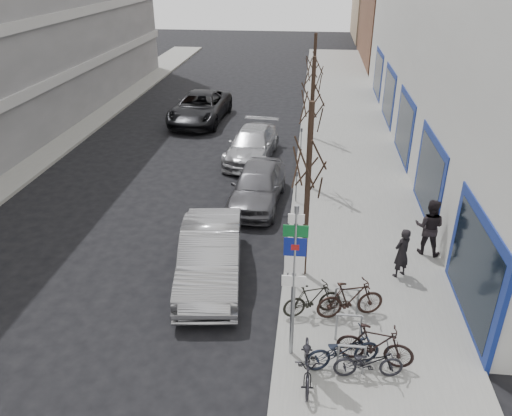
% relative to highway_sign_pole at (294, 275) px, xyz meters
% --- Properties ---
extents(ground, '(120.00, 120.00, 0.00)m').
position_rel_highway_sign_pole_xyz_m(ground, '(-2.40, 0.01, -2.46)').
color(ground, black).
rests_on(ground, ground).
extents(sidewalk_east, '(5.00, 70.00, 0.15)m').
position_rel_highway_sign_pole_xyz_m(sidewalk_east, '(2.10, 10.01, -2.38)').
color(sidewalk_east, slate).
rests_on(sidewalk_east, ground).
extents(sidewalk_west, '(3.00, 70.00, 0.15)m').
position_rel_highway_sign_pole_xyz_m(sidewalk_west, '(-13.40, 10.01, -2.38)').
color(sidewalk_west, slate).
rests_on(sidewalk_west, ground).
extents(brick_building_far, '(12.00, 14.00, 8.00)m').
position_rel_highway_sign_pole_xyz_m(brick_building_far, '(10.60, 40.01, 1.54)').
color(brick_building_far, brown).
rests_on(brick_building_far, ground).
extents(highway_sign_pole, '(0.55, 0.10, 4.20)m').
position_rel_highway_sign_pole_xyz_m(highway_sign_pole, '(0.00, 0.00, 0.00)').
color(highway_sign_pole, gray).
rests_on(highway_sign_pole, ground).
extents(bike_rack, '(0.66, 2.26, 0.83)m').
position_rel_highway_sign_pole_xyz_m(bike_rack, '(1.40, 0.61, -1.80)').
color(bike_rack, gray).
rests_on(bike_rack, sidewalk_east).
extents(tree_near, '(1.80, 1.80, 5.50)m').
position_rel_highway_sign_pole_xyz_m(tree_near, '(0.20, 3.51, 1.65)').
color(tree_near, black).
rests_on(tree_near, ground).
extents(tree_mid, '(1.80, 1.80, 5.50)m').
position_rel_highway_sign_pole_xyz_m(tree_mid, '(0.20, 10.01, 1.65)').
color(tree_mid, black).
rests_on(tree_mid, ground).
extents(tree_far, '(1.80, 1.80, 5.50)m').
position_rel_highway_sign_pole_xyz_m(tree_far, '(0.20, 16.51, 1.65)').
color(tree_far, black).
rests_on(tree_far, ground).
extents(meter_front, '(0.10, 0.08, 1.27)m').
position_rel_highway_sign_pole_xyz_m(meter_front, '(-0.25, 3.01, -1.54)').
color(meter_front, gray).
rests_on(meter_front, sidewalk_east).
extents(meter_mid, '(0.10, 0.08, 1.27)m').
position_rel_highway_sign_pole_xyz_m(meter_mid, '(-0.25, 8.51, -1.54)').
color(meter_mid, gray).
rests_on(meter_mid, sidewalk_east).
extents(meter_back, '(0.10, 0.08, 1.27)m').
position_rel_highway_sign_pole_xyz_m(meter_back, '(-0.25, 14.01, -1.54)').
color(meter_back, gray).
rests_on(meter_back, sidewalk_east).
extents(bike_near_left, '(0.60, 1.78, 1.08)m').
position_rel_highway_sign_pole_xyz_m(bike_near_left, '(0.42, -0.76, -1.77)').
color(bike_near_left, black).
rests_on(bike_near_left, sidewalk_east).
extents(bike_near_right, '(1.90, 0.86, 1.11)m').
position_rel_highway_sign_pole_xyz_m(bike_near_right, '(1.98, -0.10, -1.75)').
color(bike_near_right, black).
rests_on(bike_near_right, sidewalk_east).
extents(bike_mid_curb, '(1.91, 1.12, 1.12)m').
position_rel_highway_sign_pole_xyz_m(bike_mid_curb, '(1.21, -0.29, -1.75)').
color(bike_mid_curb, black).
rests_on(bike_mid_curb, sidewalk_east).
extents(bike_mid_inner, '(1.73, 1.07, 1.01)m').
position_rel_highway_sign_pole_xyz_m(bike_mid_inner, '(0.48, 1.56, -1.80)').
color(bike_mid_inner, black).
rests_on(bike_mid_inner, sidewalk_east).
extents(bike_far_curb, '(1.66, 0.67, 0.98)m').
position_rel_highway_sign_pole_xyz_m(bike_far_curb, '(1.79, -0.54, -1.82)').
color(bike_far_curb, black).
rests_on(bike_far_curb, sidewalk_east).
extents(bike_far_inner, '(1.95, 1.07, 1.14)m').
position_rel_highway_sign_pole_xyz_m(bike_far_inner, '(1.49, 1.60, -1.74)').
color(bike_far_inner, black).
rests_on(bike_far_inner, sidewalk_east).
extents(parked_car_front, '(2.39, 5.22, 1.66)m').
position_rel_highway_sign_pole_xyz_m(parked_car_front, '(-2.60, 3.10, -1.63)').
color(parked_car_front, '#939397').
rests_on(parked_car_front, ground).
extents(parked_car_mid, '(2.15, 4.75, 1.58)m').
position_rel_highway_sign_pole_xyz_m(parked_car_mid, '(-1.78, 8.47, -1.67)').
color(parked_car_mid, '#545359').
rests_on(parked_car_mid, ground).
extents(parked_car_back, '(2.54, 5.22, 1.46)m').
position_rel_highway_sign_pole_xyz_m(parked_car_back, '(-2.60, 13.32, -1.73)').
color(parked_car_back, '#9FA0A4').
rests_on(parked_car_back, ground).
extents(lane_car, '(3.12, 6.23, 1.69)m').
position_rel_highway_sign_pole_xyz_m(lane_car, '(-6.41, 19.11, -1.61)').
color(lane_car, black).
rests_on(lane_car, ground).
extents(pedestrian_near, '(0.70, 0.66, 1.60)m').
position_rel_highway_sign_pole_xyz_m(pedestrian_near, '(3.09, 3.72, -1.51)').
color(pedestrian_near, black).
rests_on(pedestrian_near, sidewalk_east).
extents(pedestrian_far, '(0.83, 0.69, 1.93)m').
position_rel_highway_sign_pole_xyz_m(pedestrian_far, '(4.14, 5.17, -1.34)').
color(pedestrian_far, black).
rests_on(pedestrian_far, sidewalk_east).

